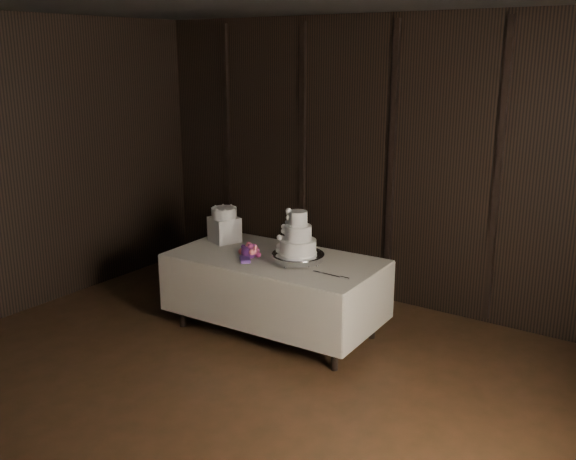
% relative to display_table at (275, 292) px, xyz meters
% --- Properties ---
extents(room, '(6.08, 7.08, 3.08)m').
position_rel_display_table_xyz_m(room, '(0.51, -2.11, 1.08)').
color(room, black).
rests_on(room, ground).
extents(display_table, '(2.03, 1.12, 0.76)m').
position_rel_display_table_xyz_m(display_table, '(0.00, 0.00, 0.00)').
color(display_table, beige).
rests_on(display_table, ground).
extents(cake_stand, '(0.64, 0.64, 0.09)m').
position_rel_display_table_xyz_m(cake_stand, '(0.27, -0.02, 0.39)').
color(cake_stand, silver).
rests_on(cake_stand, display_table).
extents(wedding_cake, '(0.38, 0.33, 0.40)m').
position_rel_display_table_xyz_m(wedding_cake, '(0.24, -0.04, 0.59)').
color(wedding_cake, white).
rests_on(wedding_cake, cake_stand).
extents(bouquet, '(0.45, 0.44, 0.17)m').
position_rel_display_table_xyz_m(bouquet, '(-0.21, -0.13, 0.40)').
color(bouquet, '#C74D62').
rests_on(bouquet, display_table).
extents(box_pedestal, '(0.34, 0.34, 0.25)m').
position_rel_display_table_xyz_m(box_pedestal, '(-0.73, 0.14, 0.47)').
color(box_pedestal, white).
rests_on(box_pedestal, display_table).
extents(small_cake, '(0.33, 0.33, 0.10)m').
position_rel_display_table_xyz_m(small_cake, '(-0.73, 0.14, 0.64)').
color(small_cake, white).
rests_on(small_cake, box_pedestal).
extents(cake_knife, '(0.37, 0.04, 0.01)m').
position_rel_display_table_xyz_m(cake_knife, '(0.65, -0.14, 0.35)').
color(cake_knife, silver).
rests_on(cake_knife, display_table).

